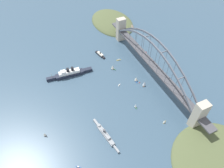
{
  "coord_description": "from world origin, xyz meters",
  "views": [
    {
      "loc": [
        -223.87,
        186.28,
        275.94
      ],
      "look_at": [
        0.0,
        80.43,
        8.0
      ],
      "focal_mm": 33.0,
      "sensor_mm": 36.0,
      "label": 1
    }
  ],
  "objects_px": {
    "small_boat_2": "(136,79)",
    "small_boat_7": "(119,85)",
    "ocean_liner": "(70,73)",
    "harbor_ferry_steamer": "(100,54)",
    "channel_marker_buoy": "(139,82)",
    "seaplane_taxiing_near_bridge": "(145,53)",
    "naval_cruiser": "(105,135)",
    "small_boat_3": "(119,60)",
    "small_boat_8": "(113,67)",
    "small_boat_1": "(45,134)",
    "harbor_arch_bridge": "(152,63)",
    "small_boat_4": "(136,106)",
    "small_boat_6": "(79,167)",
    "small_boat_5": "(165,122)",
    "small_boat_0": "(144,84)"
  },
  "relations": [
    {
      "from": "small_boat_4",
      "to": "small_boat_0",
      "type": "bearing_deg",
      "value": -46.78
    },
    {
      "from": "seaplane_taxiing_near_bridge",
      "to": "small_boat_5",
      "type": "height_order",
      "value": "small_boat_5"
    },
    {
      "from": "small_boat_5",
      "to": "small_boat_6",
      "type": "height_order",
      "value": "small_boat_5"
    },
    {
      "from": "ocean_liner",
      "to": "harbor_ferry_steamer",
      "type": "xyz_separation_m",
      "value": [
        30.36,
        -75.04,
        -2.99
      ]
    },
    {
      "from": "naval_cruiser",
      "to": "small_boat_5",
      "type": "relative_size",
      "value": 10.08
    },
    {
      "from": "seaplane_taxiing_near_bridge",
      "to": "small_boat_4",
      "type": "xyz_separation_m",
      "value": [
        -112.66,
        86.73,
        2.1
      ]
    },
    {
      "from": "small_boat_2",
      "to": "channel_marker_buoy",
      "type": "height_order",
      "value": "small_boat_2"
    },
    {
      "from": "small_boat_5",
      "to": "ocean_liner",
      "type": "bearing_deg",
      "value": 31.76
    },
    {
      "from": "small_boat_5",
      "to": "harbor_arch_bridge",
      "type": "bearing_deg",
      "value": -20.77
    },
    {
      "from": "naval_cruiser",
      "to": "small_boat_5",
      "type": "bearing_deg",
      "value": -101.52
    },
    {
      "from": "naval_cruiser",
      "to": "channel_marker_buoy",
      "type": "relative_size",
      "value": 23.71
    },
    {
      "from": "small_boat_2",
      "to": "small_boat_7",
      "type": "distance_m",
      "value": 33.58
    },
    {
      "from": "naval_cruiser",
      "to": "harbor_ferry_steamer",
      "type": "bearing_deg",
      "value": -20.66
    },
    {
      "from": "harbor_arch_bridge",
      "to": "small_boat_2",
      "type": "distance_m",
      "value": 41.28
    },
    {
      "from": "small_boat_3",
      "to": "small_boat_7",
      "type": "distance_m",
      "value": 69.53
    },
    {
      "from": "seaplane_taxiing_near_bridge",
      "to": "small_boat_7",
      "type": "relative_size",
      "value": 1.56
    },
    {
      "from": "seaplane_taxiing_near_bridge",
      "to": "small_boat_1",
      "type": "xyz_separation_m",
      "value": [
        -100.73,
        233.8,
        1.71
      ]
    },
    {
      "from": "harbor_arch_bridge",
      "to": "small_boat_1",
      "type": "height_order",
      "value": "harbor_arch_bridge"
    },
    {
      "from": "small_boat_4",
      "to": "small_boat_7",
      "type": "relative_size",
      "value": 1.31
    },
    {
      "from": "ocean_liner",
      "to": "small_boat_2",
      "type": "xyz_separation_m",
      "value": [
        -65.8,
        -106.17,
        -0.72
      ]
    },
    {
      "from": "small_boat_4",
      "to": "small_boat_6",
      "type": "relative_size",
      "value": 1.26
    },
    {
      "from": "small_boat_2",
      "to": "small_boat_3",
      "type": "distance_m",
      "value": 65.91
    },
    {
      "from": "small_boat_3",
      "to": "small_boat_2",
      "type": "bearing_deg",
      "value": -177.45
    },
    {
      "from": "small_boat_8",
      "to": "naval_cruiser",
      "type": "bearing_deg",
      "value": 150.28
    },
    {
      "from": "small_boat_1",
      "to": "small_boat_7",
      "type": "xyz_separation_m",
      "value": [
        43.66,
        -144.85,
        -2.89
      ]
    },
    {
      "from": "harbor_arch_bridge",
      "to": "seaplane_taxiing_near_bridge",
      "type": "bearing_deg",
      "value": -21.85
    },
    {
      "from": "naval_cruiser",
      "to": "small_boat_0",
      "type": "height_order",
      "value": "naval_cruiser"
    },
    {
      "from": "small_boat_1",
      "to": "small_boat_8",
      "type": "bearing_deg",
      "value": -60.16
    },
    {
      "from": "small_boat_5",
      "to": "channel_marker_buoy",
      "type": "distance_m",
      "value": 90.39
    },
    {
      "from": "small_boat_4",
      "to": "harbor_arch_bridge",
      "type": "bearing_deg",
      "value": -48.41
    },
    {
      "from": "ocean_liner",
      "to": "small_boat_1",
      "type": "distance_m",
      "value": 128.34
    },
    {
      "from": "harbor_arch_bridge",
      "to": "small_boat_8",
      "type": "xyz_separation_m",
      "value": [
        42.3,
        58.83,
        -23.25
      ]
    },
    {
      "from": "small_boat_7",
      "to": "channel_marker_buoy",
      "type": "relative_size",
      "value": 2.39
    },
    {
      "from": "seaplane_taxiing_near_bridge",
      "to": "small_boat_2",
      "type": "distance_m",
      "value": 82.12
    },
    {
      "from": "small_boat_1",
      "to": "small_boat_6",
      "type": "height_order",
      "value": "small_boat_1"
    },
    {
      "from": "ocean_liner",
      "to": "small_boat_0",
      "type": "relative_size",
      "value": 7.82
    },
    {
      "from": "small_boat_1",
      "to": "small_boat_8",
      "type": "xyz_separation_m",
      "value": [
        87.62,
        -152.76,
        1.43
      ]
    },
    {
      "from": "small_boat_0",
      "to": "small_boat_7",
      "type": "distance_m",
      "value": 44.95
    },
    {
      "from": "small_boat_4",
      "to": "ocean_liner",
      "type": "bearing_deg",
      "value": 32.45
    },
    {
      "from": "harbor_arch_bridge",
      "to": "small_boat_8",
      "type": "distance_m",
      "value": 76.1
    },
    {
      "from": "small_boat_4",
      "to": "small_boat_8",
      "type": "bearing_deg",
      "value": -3.27
    },
    {
      "from": "small_boat_5",
      "to": "naval_cruiser",
      "type": "bearing_deg",
      "value": 78.48
    },
    {
      "from": "small_boat_1",
      "to": "small_boat_5",
      "type": "relative_size",
      "value": 1.16
    },
    {
      "from": "ocean_liner",
      "to": "seaplane_taxiing_near_bridge",
      "type": "height_order",
      "value": "ocean_liner"
    },
    {
      "from": "naval_cruiser",
      "to": "small_boat_1",
      "type": "height_order",
      "value": "naval_cruiser"
    },
    {
      "from": "harbor_ferry_steamer",
      "to": "seaplane_taxiing_near_bridge",
      "type": "relative_size",
      "value": 2.93
    },
    {
      "from": "small_boat_2",
      "to": "small_boat_7",
      "type": "height_order",
      "value": "small_boat_2"
    },
    {
      "from": "small_boat_7",
      "to": "small_boat_4",
      "type": "bearing_deg",
      "value": -177.71
    },
    {
      "from": "small_boat_6",
      "to": "harbor_ferry_steamer",
      "type": "bearing_deg",
      "value": -30.12
    },
    {
      "from": "small_boat_0",
      "to": "small_boat_8",
      "type": "xyz_separation_m",
      "value": [
        64.12,
        32.02,
        -0.14
      ]
    }
  ]
}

